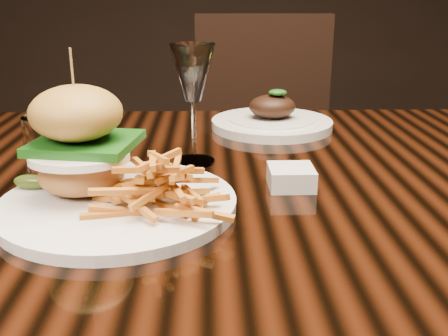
{
  "coord_description": "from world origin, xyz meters",
  "views": [
    {
      "loc": [
        -0.07,
        -0.79,
        1.03
      ],
      "look_at": [
        -0.05,
        -0.15,
        0.81
      ],
      "focal_mm": 42.0,
      "sensor_mm": 36.0,
      "label": 1
    }
  ],
  "objects_px": {
    "wine_glass": "(193,77)",
    "chair_far": "(264,143)",
    "dining_table": "(253,217)",
    "burger_plate": "(112,170)",
    "far_dish": "(272,121)"
  },
  "relations": [
    {
      "from": "dining_table",
      "to": "wine_glass",
      "type": "distance_m",
      "value": 0.25
    },
    {
      "from": "far_dish",
      "to": "chair_far",
      "type": "relative_size",
      "value": 0.27
    },
    {
      "from": "burger_plate",
      "to": "wine_glass",
      "type": "height_order",
      "value": "burger_plate"
    },
    {
      "from": "dining_table",
      "to": "wine_glass",
      "type": "relative_size",
      "value": 8.11
    },
    {
      "from": "dining_table",
      "to": "burger_plate",
      "type": "height_order",
      "value": "burger_plate"
    },
    {
      "from": "dining_table",
      "to": "far_dish",
      "type": "relative_size",
      "value": 6.33
    },
    {
      "from": "chair_far",
      "to": "wine_glass",
      "type": "bearing_deg",
      "value": -103.24
    },
    {
      "from": "chair_far",
      "to": "burger_plate",
      "type": "bearing_deg",
      "value": -106.05
    },
    {
      "from": "dining_table",
      "to": "chair_far",
      "type": "bearing_deg",
      "value": 82.64
    },
    {
      "from": "wine_glass",
      "to": "far_dish",
      "type": "height_order",
      "value": "wine_glass"
    },
    {
      "from": "far_dish",
      "to": "dining_table",
      "type": "bearing_deg",
      "value": -102.36
    },
    {
      "from": "dining_table",
      "to": "far_dish",
      "type": "xyz_separation_m",
      "value": [
        0.06,
        0.28,
        0.09
      ]
    },
    {
      "from": "wine_glass",
      "to": "chair_far",
      "type": "distance_m",
      "value": 0.93
    },
    {
      "from": "burger_plate",
      "to": "far_dish",
      "type": "distance_m",
      "value": 0.49
    },
    {
      "from": "burger_plate",
      "to": "chair_far",
      "type": "height_order",
      "value": "burger_plate"
    }
  ]
}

